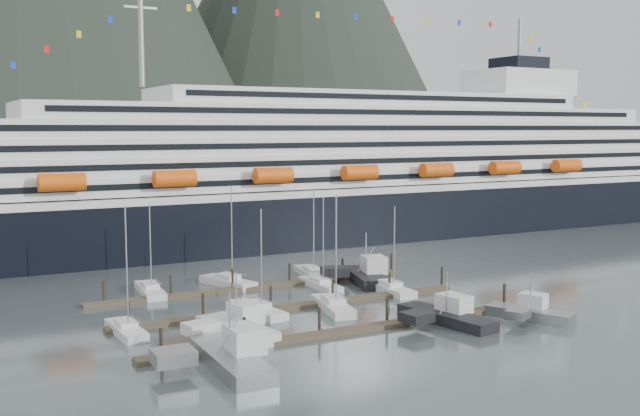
{
  "coord_description": "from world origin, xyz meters",
  "views": [
    {
      "loc": [
        -46.61,
        -80.62,
        22.95
      ],
      "look_at": [
        8.74,
        22.0,
        10.36
      ],
      "focal_mm": 42.0,
      "sensor_mm": 36.0,
      "label": 1
    }
  ],
  "objects_px": {
    "trawler_a": "(229,357)",
    "sailboat_d": "(320,285)",
    "sailboat_b": "(258,311)",
    "trawler_c": "(445,316)",
    "trawler_e": "(365,276)",
    "cruise_ship": "(335,180)",
    "sailboat_c": "(333,307)",
    "trawler_b": "(236,328)",
    "sailboat_e": "(150,291)",
    "sailboat_g": "(312,274)",
    "sailboat_h": "(390,290)",
    "sailboat_f": "(228,283)",
    "trawler_d": "(529,312)",
    "sailboat_a": "(126,330)"
  },
  "relations": [
    {
      "from": "sailboat_a",
      "to": "trawler_b",
      "type": "relative_size",
      "value": 1.22
    },
    {
      "from": "cruise_ship",
      "to": "sailboat_d",
      "type": "height_order",
      "value": "cruise_ship"
    },
    {
      "from": "sailboat_f",
      "to": "trawler_b",
      "type": "bearing_deg",
      "value": 141.96
    },
    {
      "from": "sailboat_h",
      "to": "trawler_a",
      "type": "bearing_deg",
      "value": 124.16
    },
    {
      "from": "sailboat_e",
      "to": "trawler_d",
      "type": "relative_size",
      "value": 1.25
    },
    {
      "from": "sailboat_b",
      "to": "trawler_d",
      "type": "bearing_deg",
      "value": -130.31
    },
    {
      "from": "sailboat_d",
      "to": "trawler_b",
      "type": "xyz_separation_m",
      "value": [
        -20.21,
        -17.85,
        0.55
      ]
    },
    {
      "from": "sailboat_h",
      "to": "trawler_b",
      "type": "relative_size",
      "value": 1.04
    },
    {
      "from": "trawler_a",
      "to": "sailboat_d",
      "type": "bearing_deg",
      "value": -40.17
    },
    {
      "from": "trawler_b",
      "to": "sailboat_d",
      "type": "bearing_deg",
      "value": -58.56
    },
    {
      "from": "cruise_ship",
      "to": "sailboat_b",
      "type": "distance_m",
      "value": 67.1
    },
    {
      "from": "sailboat_f",
      "to": "sailboat_g",
      "type": "bearing_deg",
      "value": -108.48
    },
    {
      "from": "sailboat_h",
      "to": "sailboat_b",
      "type": "bearing_deg",
      "value": 98.17
    },
    {
      "from": "sailboat_b",
      "to": "sailboat_h",
      "type": "xyz_separation_m",
      "value": [
        21.12,
        2.23,
        0.0
      ]
    },
    {
      "from": "sailboat_d",
      "to": "trawler_c",
      "type": "height_order",
      "value": "sailboat_d"
    },
    {
      "from": "sailboat_a",
      "to": "sailboat_h",
      "type": "height_order",
      "value": "sailboat_a"
    },
    {
      "from": "sailboat_d",
      "to": "trawler_a",
      "type": "relative_size",
      "value": 0.92
    },
    {
      "from": "trawler_c",
      "to": "sailboat_g",
      "type": "bearing_deg",
      "value": -7.99
    },
    {
      "from": "sailboat_b",
      "to": "sailboat_d",
      "type": "relative_size",
      "value": 1.01
    },
    {
      "from": "sailboat_e",
      "to": "trawler_d",
      "type": "bearing_deg",
      "value": -128.68
    },
    {
      "from": "sailboat_h",
      "to": "trawler_c",
      "type": "distance_m",
      "value": 17.09
    },
    {
      "from": "sailboat_f",
      "to": "trawler_c",
      "type": "height_order",
      "value": "sailboat_f"
    },
    {
      "from": "trawler_d",
      "to": "trawler_b",
      "type": "bearing_deg",
      "value": 48.34
    },
    {
      "from": "sailboat_a",
      "to": "trawler_b",
      "type": "xyz_separation_m",
      "value": [
        10.38,
        -6.69,
        0.51
      ]
    },
    {
      "from": "trawler_a",
      "to": "trawler_d",
      "type": "xyz_separation_m",
      "value": [
        38.62,
        -0.06,
        -0.18
      ]
    },
    {
      "from": "sailboat_d",
      "to": "trawler_b",
      "type": "bearing_deg",
      "value": 132.43
    },
    {
      "from": "sailboat_h",
      "to": "trawler_b",
      "type": "xyz_separation_m",
      "value": [
        -27.29,
        -10.37,
        0.53
      ]
    },
    {
      "from": "sailboat_h",
      "to": "trawler_e",
      "type": "xyz_separation_m",
      "value": [
        0.58,
        7.64,
        0.58
      ]
    },
    {
      "from": "sailboat_f",
      "to": "trawler_b",
      "type": "relative_size",
      "value": 1.24
    },
    {
      "from": "trawler_b",
      "to": "trawler_c",
      "type": "xyz_separation_m",
      "value": [
        23.91,
        -6.38,
        -0.08
      ]
    },
    {
      "from": "sailboat_e",
      "to": "trawler_b",
      "type": "height_order",
      "value": "sailboat_e"
    },
    {
      "from": "trawler_c",
      "to": "trawler_e",
      "type": "xyz_separation_m",
      "value": [
        3.96,
        24.39,
        0.14
      ]
    },
    {
      "from": "sailboat_b",
      "to": "trawler_a",
      "type": "distance_m",
      "value": 20.72
    },
    {
      "from": "sailboat_g",
      "to": "trawler_a",
      "type": "xyz_separation_m",
      "value": [
        -27.39,
        -34.99,
        0.57
      ]
    },
    {
      "from": "sailboat_a",
      "to": "sailboat_e",
      "type": "height_order",
      "value": "sailboat_a"
    },
    {
      "from": "cruise_ship",
      "to": "sailboat_b",
      "type": "relative_size",
      "value": 15.42
    },
    {
      "from": "sailboat_d",
      "to": "sailboat_g",
      "type": "distance_m",
      "value": 8.0
    },
    {
      "from": "trawler_c",
      "to": "trawler_e",
      "type": "relative_size",
      "value": 1.02
    },
    {
      "from": "cruise_ship",
      "to": "sailboat_b",
      "type": "xyz_separation_m",
      "value": [
        -40.48,
        -52.23,
        -11.62
      ]
    },
    {
      "from": "sailboat_c",
      "to": "cruise_ship",
      "type": "bearing_deg",
      "value": -17.69
    },
    {
      "from": "cruise_ship",
      "to": "trawler_e",
      "type": "bearing_deg",
      "value": -113.9
    },
    {
      "from": "sailboat_g",
      "to": "trawler_b",
      "type": "xyz_separation_m",
      "value": [
        -22.8,
        -25.42,
        0.53
      ]
    },
    {
      "from": "trawler_c",
      "to": "trawler_a",
      "type": "bearing_deg",
      "value": 86.39
    },
    {
      "from": "trawler_e",
      "to": "trawler_a",
      "type": "bearing_deg",
      "value": 145.84
    },
    {
      "from": "cruise_ship",
      "to": "sailboat_c",
      "type": "distance_m",
      "value": 64.44
    },
    {
      "from": "sailboat_b",
      "to": "sailboat_h",
      "type": "height_order",
      "value": "sailboat_b"
    },
    {
      "from": "trawler_a",
      "to": "trawler_b",
      "type": "bearing_deg",
      "value": -23.66
    },
    {
      "from": "sailboat_b",
      "to": "sailboat_c",
      "type": "distance_m",
      "value": 9.61
    },
    {
      "from": "sailboat_e",
      "to": "trawler_b",
      "type": "distance_m",
      "value": 25.54
    },
    {
      "from": "sailboat_a",
      "to": "sailboat_g",
      "type": "xyz_separation_m",
      "value": [
        33.18,
        18.72,
        -0.01
      ]
    }
  ]
}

